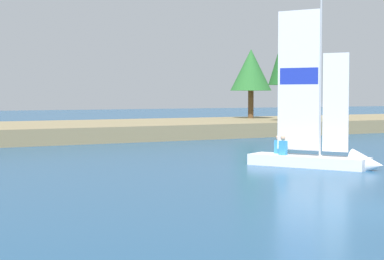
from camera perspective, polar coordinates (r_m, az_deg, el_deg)
shore_bank at (r=41.53m, az=-12.65°, el=-0.14°), size 80.00×10.69×0.91m
shoreline_tree_midleft at (r=45.78m, az=8.06°, el=6.35°), size 2.43×2.43×6.57m
shoreline_tree_centre at (r=50.73m, az=5.04°, el=5.09°), size 3.10×3.10×5.20m
sailboat at (r=25.31m, az=11.37°, el=-1.98°), size 3.42×5.07×6.63m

